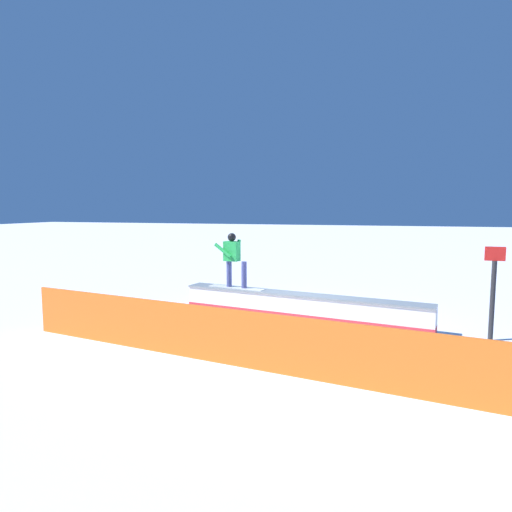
{
  "coord_description": "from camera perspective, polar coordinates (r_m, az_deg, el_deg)",
  "views": [
    {
      "loc": [
        -2.11,
        10.78,
        2.85
      ],
      "look_at": [
        0.89,
        0.85,
        1.71
      ],
      "focal_mm": 31.43,
      "sensor_mm": 36.0,
      "label": 1
    }
  ],
  "objects": [
    {
      "name": "trail_marker",
      "position": [
        10.77,
        27.93,
        -3.94
      ],
      "size": [
        0.4,
        0.1,
        2.02
      ],
      "color": "#262628",
      "rests_on": "ground_plane"
    },
    {
      "name": "ground_plane",
      "position": [
        11.35,
        5.6,
        -8.33
      ],
      "size": [
        120.0,
        120.0,
        0.0
      ],
      "primitive_type": "plane",
      "color": "white"
    },
    {
      "name": "safety_fence",
      "position": [
        7.95,
        0.64,
        -10.85
      ],
      "size": [
        11.0,
        1.97,
        1.03
      ],
      "primitive_type": "cube",
      "rotation": [
        0.0,
        0.0,
        -0.17
      ],
      "color": "orange",
      "rests_on": "ground_plane"
    },
    {
      "name": "grind_box",
      "position": [
        11.27,
        5.61,
        -6.74
      ],
      "size": [
        6.33,
        1.63,
        0.71
      ],
      "color": "white",
      "rests_on": "ground_plane"
    },
    {
      "name": "snowboarder",
      "position": [
        11.88,
        -2.91,
        -0.27
      ],
      "size": [
        1.61,
        0.58,
        1.46
      ],
      "color": "silver",
      "rests_on": "grind_box"
    }
  ]
}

